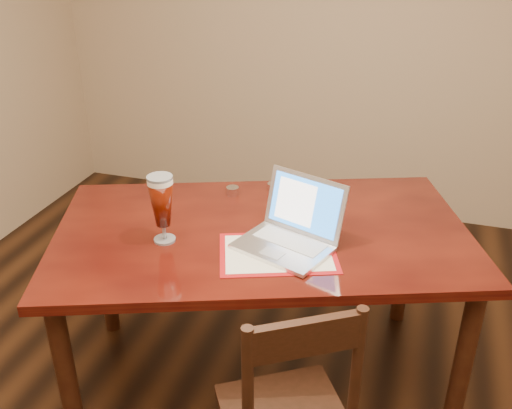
% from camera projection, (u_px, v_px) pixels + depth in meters
% --- Properties ---
extents(room_shell, '(4.51, 5.01, 2.71)m').
position_uv_depth(room_shell, '(251.00, 27.00, 1.49)').
color(room_shell, tan).
rests_on(room_shell, ground).
extents(dining_table, '(1.99, 1.54, 1.11)m').
position_uv_depth(dining_table, '(261.00, 248.00, 2.47)').
color(dining_table, '#54140B').
rests_on(dining_table, ground).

